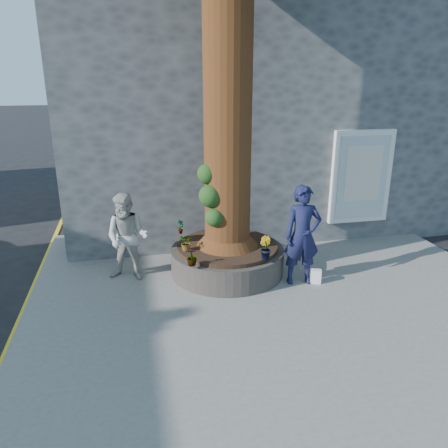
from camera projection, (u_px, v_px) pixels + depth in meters
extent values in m
plane|color=black|center=(206.00, 334.00, 7.08)|extent=(120.00, 120.00, 0.00)
cube|color=slate|center=(275.00, 293.00, 8.29)|extent=(9.00, 8.00, 0.12)
cube|color=yellow|center=(19.00, 323.00, 7.39)|extent=(0.10, 30.00, 0.01)
cube|color=#47494B|center=(244.00, 109.00, 13.27)|extent=(10.00, 8.00, 6.00)
cube|color=white|center=(361.00, 177.00, 10.30)|extent=(1.50, 0.12, 2.20)
cube|color=silver|center=(362.00, 178.00, 10.25)|extent=(1.25, 0.04, 1.95)
cube|color=silver|center=(363.00, 174.00, 10.19)|extent=(0.90, 0.02, 1.30)
cylinder|color=black|center=(227.00, 260.00, 8.97)|extent=(2.30, 2.30, 0.52)
cylinder|color=black|center=(227.00, 246.00, 8.87)|extent=(2.04, 2.04, 0.08)
cylinder|color=#4B2812|center=(228.00, 46.00, 7.64)|extent=(0.90, 0.90, 7.50)
cone|color=#4B2812|center=(227.00, 228.00, 8.75)|extent=(1.24, 1.24, 0.70)
sphere|color=#163712|center=(210.00, 196.00, 8.24)|extent=(0.44, 0.44, 0.44)
sphere|color=#163712|center=(214.00, 217.00, 8.29)|extent=(0.36, 0.36, 0.36)
sphere|color=#163712|center=(208.00, 174.00, 8.22)|extent=(0.40, 0.40, 0.40)
imported|color=#15183A|center=(302.00, 235.00, 8.29)|extent=(0.75, 0.53, 1.95)
imported|color=#AEACA6|center=(127.00, 237.00, 8.48)|extent=(1.03, 0.92, 1.75)
cube|color=white|center=(316.00, 276.00, 8.52)|extent=(0.23, 0.18, 0.28)
imported|color=gray|center=(180.00, 227.00, 9.42)|extent=(0.20, 0.19, 0.32)
imported|color=gray|center=(265.00, 248.00, 8.11)|extent=(0.29, 0.30, 0.44)
imported|color=gray|center=(192.00, 257.00, 7.85)|extent=(0.19, 0.19, 0.32)
imported|color=gray|center=(186.00, 243.00, 8.50)|extent=(0.32, 0.34, 0.32)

